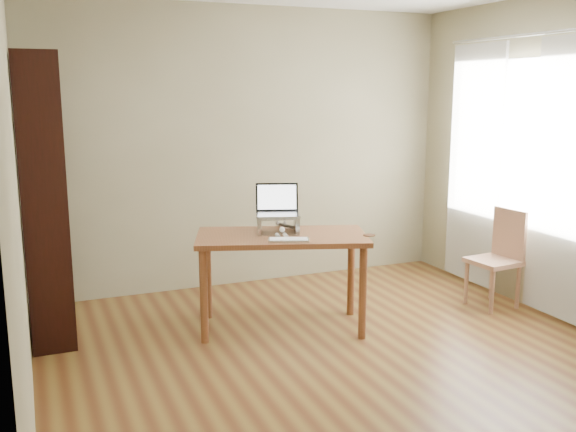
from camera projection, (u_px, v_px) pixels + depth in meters
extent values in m
cube|color=#552E16|center=(360.00, 375.00, 4.23)|extent=(4.00, 4.50, 0.02)
cube|color=#7F7755|center=(247.00, 148.00, 6.03)|extent=(4.00, 0.02, 2.60)
cube|color=#7F7755|center=(14.00, 199.00, 3.23)|extent=(0.02, 4.50, 2.60)
cube|color=white|center=(524.00, 143.00, 5.43)|extent=(0.01, 1.80, 1.40)
cube|color=black|center=(45.00, 208.00, 4.35)|extent=(0.30, 0.04, 2.10)
cube|color=black|center=(41.00, 190.00, 5.13)|extent=(0.30, 0.04, 2.10)
cube|color=black|center=(22.00, 200.00, 4.69)|extent=(0.02, 0.90, 2.10)
cube|color=black|center=(53.00, 329.00, 4.94)|extent=(0.30, 0.84, 0.02)
cube|color=black|center=(55.00, 307.00, 4.92)|extent=(0.20, 0.78, 0.28)
cube|color=black|center=(49.00, 286.00, 4.88)|extent=(0.30, 0.84, 0.03)
cube|color=black|center=(52.00, 264.00, 4.85)|extent=(0.20, 0.78, 0.28)
cube|color=black|center=(46.00, 243.00, 4.81)|extent=(0.30, 0.84, 0.02)
cube|color=black|center=(49.00, 220.00, 4.79)|extent=(0.20, 0.78, 0.28)
cube|color=black|center=(43.00, 198.00, 4.74)|extent=(0.30, 0.84, 0.02)
cube|color=black|center=(45.00, 175.00, 4.72)|extent=(0.20, 0.78, 0.28)
cube|color=black|center=(39.00, 152.00, 4.68)|extent=(0.30, 0.84, 0.02)
cube|color=black|center=(42.00, 129.00, 4.66)|extent=(0.20, 0.78, 0.28)
cube|color=black|center=(36.00, 105.00, 4.61)|extent=(0.30, 0.84, 0.02)
cube|color=black|center=(39.00, 81.00, 4.59)|extent=(0.20, 0.78, 0.28)
cube|color=black|center=(32.00, 57.00, 4.55)|extent=(0.30, 0.84, 0.03)
cube|color=silver|center=(566.00, 181.00, 4.96)|extent=(0.03, 0.70, 2.20)
cube|color=silver|center=(474.00, 165.00, 5.95)|extent=(0.03, 0.70, 2.20)
cylinder|color=silver|center=(526.00, 35.00, 5.24)|extent=(0.03, 1.90, 0.03)
cube|color=brown|center=(282.00, 237.00, 4.91)|extent=(1.43, 1.03, 0.04)
cylinder|color=brown|center=(199.00, 283.00, 5.00)|extent=(0.06, 0.06, 0.71)
cylinder|color=brown|center=(334.00, 268.00, 5.44)|extent=(0.06, 0.06, 0.71)
cylinder|color=brown|center=(219.00, 304.00, 4.52)|extent=(0.06, 0.06, 0.71)
cylinder|color=brown|center=(365.00, 285.00, 4.97)|extent=(0.06, 0.06, 0.71)
cube|color=silver|center=(260.00, 226.00, 4.91)|extent=(0.03, 0.25, 0.12)
cube|color=silver|center=(295.00, 223.00, 5.02)|extent=(0.03, 0.25, 0.12)
cube|color=silver|center=(278.00, 217.00, 4.96)|extent=(0.32, 0.25, 0.01)
cube|color=silver|center=(278.00, 215.00, 4.95)|extent=(0.39, 0.33, 0.02)
cube|color=black|center=(271.00, 197.00, 5.05)|extent=(0.33, 0.15, 0.22)
cube|color=white|center=(272.00, 197.00, 5.05)|extent=(0.30, 0.13, 0.19)
cube|color=silver|center=(289.00, 240.00, 4.69)|extent=(0.32, 0.23, 0.02)
cube|color=white|center=(289.00, 239.00, 4.69)|extent=(0.30, 0.20, 0.00)
cylinder|color=#522D1C|center=(369.00, 235.00, 4.88)|extent=(0.09, 0.09, 0.01)
ellipsoid|color=#443E35|center=(276.00, 224.00, 4.99)|extent=(0.16, 0.35, 0.12)
ellipsoid|color=#443E35|center=(271.00, 222.00, 5.09)|extent=(0.14, 0.15, 0.11)
ellipsoid|color=#443E35|center=(285.00, 227.00, 4.82)|extent=(0.09, 0.09, 0.09)
ellipsoid|color=white|center=(283.00, 230.00, 4.86)|extent=(0.08, 0.08, 0.07)
sphere|color=white|center=(287.00, 229.00, 4.79)|extent=(0.04, 0.04, 0.04)
cone|color=#443E35|center=(281.00, 221.00, 4.80)|extent=(0.03, 0.04, 0.04)
cone|color=#443E35|center=(288.00, 221.00, 4.83)|extent=(0.03, 0.04, 0.04)
cylinder|color=white|center=(282.00, 236.00, 4.81)|extent=(0.03, 0.08, 0.03)
cylinder|color=white|center=(289.00, 235.00, 4.83)|extent=(0.03, 0.08, 0.03)
cylinder|color=#443E35|center=(280.00, 225.00, 5.15)|extent=(0.13, 0.19, 0.03)
cube|color=#A37758|center=(493.00, 262.00, 5.48)|extent=(0.40, 0.40, 0.04)
cylinder|color=#A37758|center=(489.00, 291.00, 5.32)|extent=(0.04, 0.04, 0.40)
cylinder|color=#A37758|center=(518.00, 287.00, 5.44)|extent=(0.04, 0.04, 0.40)
cylinder|color=#A37758|center=(467.00, 281.00, 5.60)|extent=(0.04, 0.04, 0.40)
cylinder|color=#A37758|center=(494.00, 277.00, 5.71)|extent=(0.04, 0.04, 0.40)
cube|color=#A37758|center=(511.00, 235.00, 5.50)|extent=(0.06, 0.35, 0.44)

